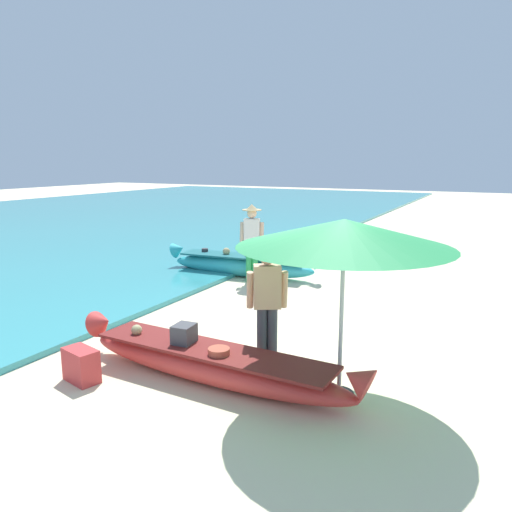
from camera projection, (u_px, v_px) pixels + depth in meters
The scene contains 8 objects.
ground_plane at pixel (291, 351), 7.40m from camera, with size 80.00×80.00×0.00m, color beige.
sea at pixel (41, 225), 21.16m from camera, with size 24.00×56.00×0.10m, color teal.
boat_red_foreground at pixel (211, 363), 6.36m from camera, with size 4.26×0.80×0.70m.
boat_cyan_midground at pixel (242, 265), 12.11m from camera, with size 3.98×0.97×0.78m.
person_vendor_hatted at pixel (252, 238), 11.34m from camera, with size 0.59×0.44×1.82m.
person_tourist_customer at pixel (267, 302), 6.62m from camera, with size 0.57×0.45×1.68m.
patio_umbrella_large at pixel (344, 234), 5.60m from camera, with size 2.48×2.48×2.16m.
cooler_box at pixel (81, 365), 6.36m from camera, with size 0.49×0.28×0.44m, color #C63838.
Camera 1 is at (2.74, -6.45, 2.82)m, focal length 34.76 mm.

